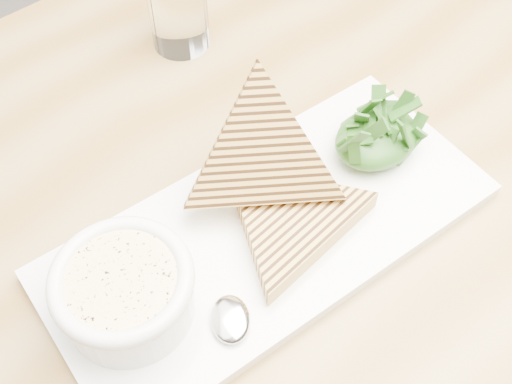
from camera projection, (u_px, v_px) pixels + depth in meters
table_top at (276, 174)px, 0.69m from camera, size 1.21×0.81×0.04m
table_leg_br at (362, 45)px, 1.34m from camera, size 0.06×0.06×0.68m
platter at (269, 231)px, 0.61m from camera, size 0.44×0.22×0.02m
soup_bowl at (127, 296)px, 0.54m from camera, size 0.11×0.11×0.04m
soup at (121, 280)px, 0.52m from camera, size 0.10×0.10×0.01m
bowl_rim at (121, 279)px, 0.52m from camera, size 0.12×0.12×0.01m
sandwich_flat at (290, 220)px, 0.60m from camera, size 0.19×0.19×0.02m
sandwich_lean at (262, 156)px, 0.59m from camera, size 0.25×0.25×0.20m
salad_base at (377, 138)px, 0.65m from camera, size 0.09×0.07×0.04m
arugula_pile at (378, 132)px, 0.64m from camera, size 0.11×0.10×0.05m
spoon_bowl at (230, 319)px, 0.54m from camera, size 0.05×0.06×0.01m
glass_near at (178, 7)px, 0.74m from camera, size 0.07×0.07×0.10m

